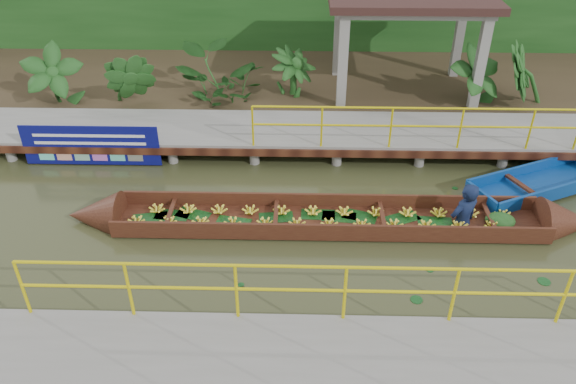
{
  "coord_description": "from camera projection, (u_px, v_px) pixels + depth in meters",
  "views": [
    {
      "loc": [
        0.12,
        -9.16,
        6.91
      ],
      "look_at": [
        -0.13,
        0.5,
        0.6
      ],
      "focal_mm": 35.0,
      "sensor_mm": 36.0,
      "label": 1
    }
  ],
  "objects": [
    {
      "name": "blue_banner",
      "position": [
        91.0,
        145.0,
        13.32
      ],
      "size": [
        3.28,
        0.04,
        1.02
      ],
      "color": "#0C0E61",
      "rests_on": "ground"
    },
    {
      "name": "tropical_plants",
      "position": [
        283.0,
        79.0,
        15.28
      ],
      "size": [
        14.09,
        1.09,
        1.36
      ],
      "color": "#174115",
      "rests_on": "ground"
    },
    {
      "name": "moored_blue_boat",
      "position": [
        570.0,
        176.0,
        12.91
      ],
      "size": [
        3.95,
        2.54,
        0.93
      ],
      "rotation": [
        0.0,
        0.0,
        0.44
      ],
      "color": "navy",
      "rests_on": "ground"
    },
    {
      "name": "ground",
      "position": [
        294.0,
        230.0,
        11.45
      ],
      "size": [
        80.0,
        80.0,
        0.0
      ],
      "primitive_type": "plane",
      "color": "#2F351A",
      "rests_on": "ground"
    },
    {
      "name": "land_strip",
      "position": [
        298.0,
        80.0,
        17.6
      ],
      "size": [
        30.0,
        8.0,
        0.45
      ],
      "primitive_type": "cube",
      "color": "#302518",
      "rests_on": "ground"
    },
    {
      "name": "pavilion",
      "position": [
        409.0,
        7.0,
        15.12
      ],
      "size": [
        4.4,
        3.0,
        3.0
      ],
      "color": "slate",
      "rests_on": "ground"
    },
    {
      "name": "vendor_boat",
      "position": [
        348.0,
        215.0,
        11.45
      ],
      "size": [
        10.79,
        1.16,
        2.33
      ],
      "rotation": [
        0.0,
        0.0,
        0.0
      ],
      "color": "#33150E",
      "rests_on": "ground"
    },
    {
      "name": "far_dock",
      "position": [
        297.0,
        132.0,
        14.06
      ],
      "size": [
        16.0,
        2.06,
        1.66
      ],
      "color": "slate",
      "rests_on": "ground"
    },
    {
      "name": "foliage_backdrop",
      "position": [
        299.0,
        2.0,
        18.73
      ],
      "size": [
        30.0,
        0.8,
        4.0
      ],
      "primitive_type": "cube",
      "color": "#174115",
      "rests_on": "ground"
    }
  ]
}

